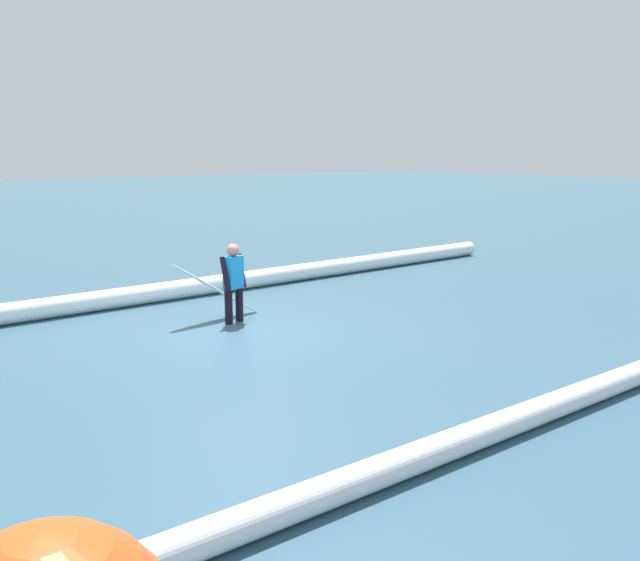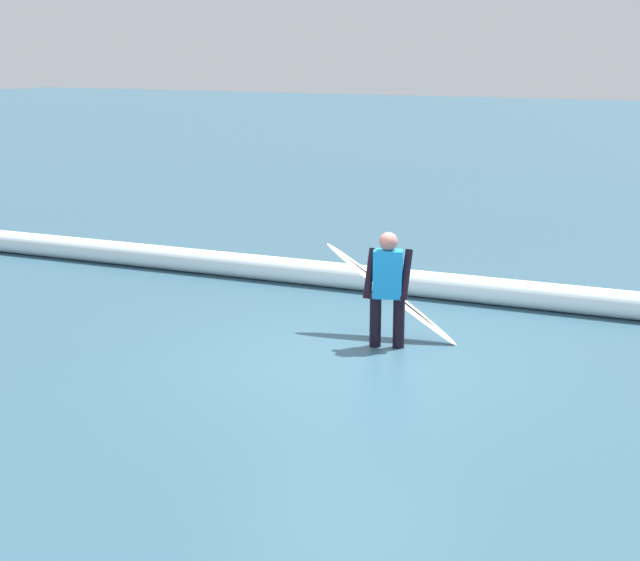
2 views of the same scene
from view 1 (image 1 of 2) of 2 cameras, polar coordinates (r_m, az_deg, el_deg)
name	(u,v)px [view 1 (image 1 of 2)]	position (r m, az deg, el deg)	size (l,w,h in m)	color
ground_plane	(244,331)	(12.25, -5.99, -4.02)	(122.51, 122.51, 0.00)	#2E5062
surfer	(233,279)	(12.73, -6.86, 0.11)	(0.50, 0.39, 1.40)	black
surfboard	(216,289)	(13.07, -8.27, -0.67)	(1.76, 0.29, 1.14)	white
wave_crest_foreground	(89,302)	(14.22, -17.80, -1.64)	(0.38, 0.38, 22.65)	white
wave_crest_midground	(625,378)	(10.08, 22.96, -7.15)	(0.30, 0.30, 19.11)	silver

